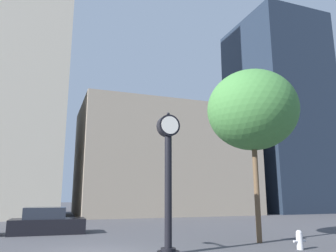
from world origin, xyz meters
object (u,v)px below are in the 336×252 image
Objects in this scene: street_clock at (168,172)px; bare_tree at (252,110)px; car_black at (47,223)px; fire_hydrant_far at (299,240)px.

bare_tree is (4.81, 1.40, 3.15)m from street_clock.
street_clock is at bearing -62.33° from car_black.
car_black is 5.46× the size of fire_hydrant_far.
fire_hydrant_far is (9.12, -9.03, -0.22)m from car_black.
bare_tree is at bearing 16.22° from street_clock.
car_black reaches higher than fire_hydrant_far.
fire_hydrant_far is 0.09× the size of bare_tree.
bare_tree is (8.81, -6.88, 5.43)m from car_black.
street_clock is 5.74m from fire_hydrant_far.
bare_tree reaches higher than car_black.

